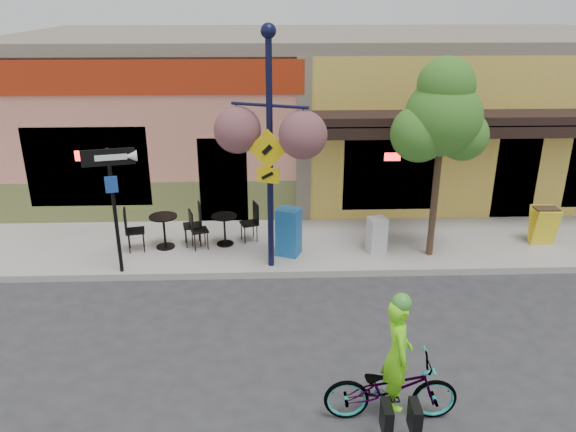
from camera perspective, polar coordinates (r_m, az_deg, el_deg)
The scene contains 14 objects.
ground at distance 11.54m, azimuth 7.56°, elevation -7.30°, with size 90.00×90.00×0.00m, color #2D2D30.
sidewalk at distance 13.27m, azimuth 6.22°, elevation -2.85°, with size 24.00×3.00×0.15m, color #9E9B93.
curb at distance 11.98m, azimuth 7.16°, elevation -5.72°, with size 24.00×0.12×0.15m, color #A8A59E.
building at distance 17.85m, azimuth 4.05°, elevation 10.94°, with size 18.20×8.20×4.50m, color tan, non-canonical shape.
bicycle at distance 8.21m, azimuth 10.41°, elevation -16.85°, with size 0.64×1.85×0.97m, color maroon.
cyclist_rider at distance 8.02m, azimuth 10.93°, elevation -15.03°, with size 0.59×0.39×1.61m, color #7CFB1A.
lamp_post at distance 11.17m, azimuth -1.86°, elevation 6.40°, with size 1.57×0.63×4.93m, color black, non-canonical shape.
one_way_sign at distance 11.77m, azimuth -17.17°, elevation 0.37°, with size 1.01×0.22×2.64m, color black, non-canonical shape.
cafe_set_left at distance 12.96m, azimuth -12.49°, elevation -1.09°, with size 1.68×0.84×1.01m, color black, non-canonical shape.
cafe_set_right at distance 12.90m, azimuth -6.47°, elevation -0.98°, with size 1.55×0.78×0.93m, color black, non-canonical shape.
newspaper_box_blue at distance 12.31m, azimuth 0.07°, elevation -1.62°, with size 0.48×0.43×1.07m, color #1B60A6, non-canonical shape.
newspaper_box_grey at distance 12.64m, azimuth 9.00°, elevation -1.90°, with size 0.38×0.34×0.81m, color silver, non-canonical shape.
street_tree at distance 12.17m, azimuth 15.04°, elevation 5.50°, with size 1.69×1.69×4.33m, color #3D7A26, non-canonical shape.
sandwich_board at distance 14.03m, azimuth 24.77°, elevation -1.14°, with size 0.53×0.39×0.88m, color yellow, non-canonical shape.
Camera 1 is at (-1.87, -9.95, 5.54)m, focal length 35.00 mm.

